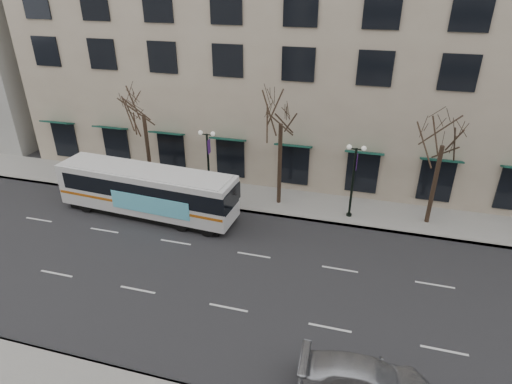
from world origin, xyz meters
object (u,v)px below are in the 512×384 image
(silver_car, at_px, (366,380))
(tree_far_mid, at_px, (281,110))
(lamp_post_right, at_px, (353,178))
(lamp_post_left, at_px, (208,162))
(city_bus, at_px, (148,190))
(tree_far_right, at_px, (446,131))
(tree_far_left, at_px, (142,102))

(silver_car, bearing_deg, tree_far_mid, 22.72)
(tree_far_mid, height_order, lamp_post_right, tree_far_mid)
(lamp_post_left, distance_m, city_bus, 4.61)
(tree_far_right, relative_size, lamp_post_right, 1.55)
(tree_far_left, distance_m, tree_far_right, 20.00)
(tree_far_mid, xyz_separation_m, tree_far_right, (10.00, -0.00, -0.48))
(tree_far_right, distance_m, lamp_post_left, 15.40)
(lamp_post_left, bearing_deg, tree_far_right, 2.29)
(tree_far_right, bearing_deg, lamp_post_right, -173.15)
(lamp_post_right, height_order, city_bus, lamp_post_right)
(tree_far_mid, height_order, silver_car, tree_far_mid)
(tree_far_left, height_order, lamp_post_left, tree_far_left)
(tree_far_right, xyz_separation_m, lamp_post_left, (-14.99, -0.60, -3.48))
(tree_far_mid, relative_size, lamp_post_left, 1.64)
(tree_far_mid, height_order, tree_far_right, tree_far_mid)
(tree_far_left, relative_size, tree_far_right, 1.03)
(tree_far_mid, bearing_deg, lamp_post_right, -6.83)
(silver_car, bearing_deg, lamp_post_right, 4.62)
(lamp_post_left, xyz_separation_m, silver_car, (11.71, -13.65, -2.19))
(city_bus, xyz_separation_m, silver_car, (14.83, -10.45, -1.07))
(lamp_post_right, bearing_deg, silver_car, -82.86)
(lamp_post_left, relative_size, silver_car, 1.00)
(city_bus, distance_m, silver_car, 18.18)
(tree_far_left, xyz_separation_m, tree_far_right, (20.00, 0.00, -0.28))
(tree_far_mid, xyz_separation_m, city_bus, (-8.11, -3.80, -5.08))
(tree_far_left, bearing_deg, lamp_post_left, -6.83)
(tree_far_mid, xyz_separation_m, silver_car, (6.72, -14.25, -6.15))
(tree_far_mid, bearing_deg, tree_far_right, -0.00)
(tree_far_right, xyz_separation_m, lamp_post_right, (-4.99, -0.60, -3.48))
(tree_far_left, xyz_separation_m, silver_car, (16.72, -14.25, -5.94))
(tree_far_left, relative_size, silver_car, 1.60)
(tree_far_left, xyz_separation_m, tree_far_mid, (10.00, 0.00, 0.21))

